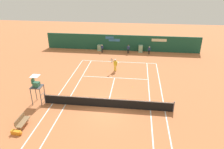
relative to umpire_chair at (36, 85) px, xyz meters
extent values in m
plane|color=#C67042|center=(6.62, 0.02, -1.89)|extent=(80.00, 80.00, 0.00)
cube|color=white|center=(6.62, 11.72, -1.89)|extent=(10.60, 0.10, 0.01)
cube|color=white|center=(1.32, 0.02, -1.89)|extent=(0.10, 23.40, 0.01)
cube|color=white|center=(2.62, 0.02, -1.89)|extent=(0.10, 23.40, 0.01)
cube|color=white|center=(10.62, 0.02, -1.89)|extent=(0.10, 23.40, 0.01)
cube|color=white|center=(11.92, 0.02, -1.89)|extent=(0.10, 23.40, 0.01)
cube|color=white|center=(6.62, 6.42, -1.89)|extent=(8.00, 0.10, 0.01)
cube|color=white|center=(6.62, 3.22, -1.89)|extent=(0.10, 6.40, 0.01)
cube|color=white|center=(6.62, 11.57, -1.89)|extent=(0.10, 0.24, 0.01)
cylinder|color=#4C4C51|center=(0.62, 0.02, -1.35)|extent=(0.10, 0.10, 1.07)
cylinder|color=#4C4C51|center=(12.62, 0.02, -1.35)|extent=(0.10, 0.10, 1.07)
cube|color=black|center=(6.62, 0.02, -1.41)|extent=(12.00, 0.03, 0.95)
cube|color=white|center=(6.62, 0.02, -0.97)|extent=(12.00, 0.04, 0.06)
cube|color=#194C38|center=(6.62, 17.02, -0.60)|extent=(25.00, 0.24, 2.57)
cube|color=beige|center=(12.56, 16.88, 0.07)|extent=(2.35, 0.02, 0.44)
cube|color=#2D6BA8|center=(4.63, 16.88, 0.22)|extent=(1.34, 0.02, 0.44)
cube|color=#2D6BA8|center=(5.41, 16.88, -0.15)|extent=(1.82, 0.02, 0.44)
cube|color=#8CB793|center=(3.03, 16.47, -1.41)|extent=(0.67, 0.70, 0.97)
cube|color=#8CB793|center=(9.71, 16.47, -1.31)|extent=(0.65, 0.70, 1.15)
cylinder|color=#47474C|center=(0.46, 0.45, -1.02)|extent=(0.07, 0.07, 1.75)
cylinder|color=#47474C|center=(0.46, -0.45, -1.02)|extent=(0.07, 0.07, 1.75)
cylinder|color=#47474C|center=(-0.44, 0.45, -1.02)|extent=(0.07, 0.07, 1.75)
cylinder|color=#47474C|center=(-0.44, -0.45, -1.02)|extent=(0.07, 0.07, 1.75)
cylinder|color=#47474C|center=(0.46, 0.00, -1.37)|extent=(0.04, 0.81, 0.04)
cylinder|color=#47474C|center=(0.46, 0.00, -0.84)|extent=(0.04, 0.81, 0.04)
cube|color=#47474C|center=(0.01, 0.00, -0.11)|extent=(1.00, 1.00, 0.06)
cube|color=#2D664C|center=(0.01, 0.00, 0.12)|extent=(0.52, 0.56, 0.40)
cube|color=#2D664C|center=(-0.28, 0.00, 0.49)|extent=(0.06, 0.56, 0.45)
cube|color=white|center=(0.01, 0.00, 0.97)|extent=(0.76, 0.80, 0.04)
cylinder|color=#38383D|center=(0.28, -2.84, -1.70)|extent=(0.06, 0.06, 0.38)
cylinder|color=#38383D|center=(0.28, -4.19, -1.70)|extent=(0.06, 0.06, 0.38)
cube|color=olive|center=(0.28, -3.51, -1.47)|extent=(0.48, 1.51, 0.08)
cube|color=olive|center=(0.01, -3.51, -1.22)|extent=(0.06, 1.51, 0.42)
cube|color=orange|center=(0.16, -4.49, -1.73)|extent=(0.78, 0.38, 0.32)
sphere|color=orange|center=(0.53, -4.53, -1.73)|extent=(0.29, 0.29, 0.28)
cylinder|color=yellow|center=(6.54, 8.47, -1.49)|extent=(0.13, 0.13, 0.80)
cylinder|color=yellow|center=(6.38, 8.53, -1.49)|extent=(0.13, 0.13, 0.80)
cube|color=yellow|center=(6.46, 8.50, -0.80)|extent=(0.41, 0.32, 0.56)
sphere|color=#8C664C|center=(6.46, 8.50, -0.41)|extent=(0.22, 0.22, 0.22)
cylinder|color=white|center=(6.46, 8.50, -0.33)|extent=(0.21, 0.21, 0.06)
cylinder|color=yellow|center=(6.67, 8.42, -0.84)|extent=(0.08, 0.08, 0.54)
cylinder|color=#8C664C|center=(6.15, 8.33, -0.57)|extent=(0.28, 0.53, 0.08)
cylinder|color=black|center=(6.05, 8.08, -0.46)|extent=(0.03, 0.03, 0.22)
torus|color=black|center=(6.05, 8.08, -0.21)|extent=(0.29, 0.13, 0.30)
cylinder|color=silver|center=(6.05, 8.08, -0.21)|extent=(0.24, 0.10, 0.26)
cylinder|color=black|center=(11.11, 15.61, -1.57)|extent=(0.10, 0.10, 0.63)
cylinder|color=black|center=(10.97, 15.61, -1.57)|extent=(0.10, 0.10, 0.63)
cube|color=navy|center=(11.04, 15.61, -1.04)|extent=(0.29, 0.17, 0.44)
sphere|color=beige|center=(11.04, 15.61, -0.73)|extent=(0.17, 0.17, 0.17)
cylinder|color=navy|center=(11.22, 15.62, -1.07)|extent=(0.07, 0.07, 0.43)
cylinder|color=navy|center=(10.87, 15.60, -1.07)|extent=(0.07, 0.07, 0.43)
cylinder|color=black|center=(7.86, 15.60, -1.54)|extent=(0.11, 0.11, 0.70)
cylinder|color=black|center=(7.71, 15.62, -1.54)|extent=(0.11, 0.11, 0.70)
cube|color=navy|center=(7.78, 15.61, -0.95)|extent=(0.33, 0.21, 0.49)
sphere|color=brown|center=(7.78, 15.61, -0.61)|extent=(0.19, 0.19, 0.19)
cylinder|color=navy|center=(7.98, 15.59, -0.98)|extent=(0.07, 0.07, 0.47)
cylinder|color=navy|center=(7.59, 15.63, -0.98)|extent=(0.07, 0.07, 0.47)
cylinder|color=black|center=(3.67, 15.61, -1.57)|extent=(0.11, 0.11, 0.65)
cylinder|color=black|center=(3.52, 15.61, -1.57)|extent=(0.11, 0.11, 0.65)
cube|color=navy|center=(3.59, 15.61, -1.02)|extent=(0.29, 0.16, 0.45)
sphere|color=beige|center=(3.59, 15.61, -0.70)|extent=(0.18, 0.18, 0.18)
cylinder|color=navy|center=(3.77, 15.61, -1.05)|extent=(0.07, 0.07, 0.44)
cylinder|color=navy|center=(3.41, 15.61, -1.05)|extent=(0.07, 0.07, 0.44)
sphere|color=#CCE033|center=(8.85, 4.24, -1.86)|extent=(0.07, 0.07, 0.07)
sphere|color=#CCE033|center=(5.51, 8.20, -1.86)|extent=(0.07, 0.07, 0.07)
sphere|color=#CCE033|center=(6.33, 10.20, -1.86)|extent=(0.07, 0.07, 0.07)
camera|label=1|loc=(9.07, -16.39, 9.15)|focal=33.84mm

